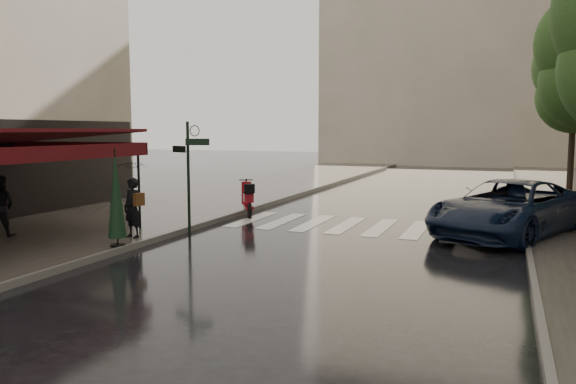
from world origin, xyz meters
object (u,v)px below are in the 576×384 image
Objects in this scene: pedestrian_terrace at (0,206)px; parked_car at (509,209)px; scooter at (248,200)px; parasol_back at (116,195)px; pedestrian_with_umbrella at (132,176)px.

pedestrian_terrace reaches higher than parked_car.
scooter is 8.20m from parked_car.
scooter is (4.09, 6.28, -0.38)m from pedestrian_terrace.
parasol_back is at bearing -124.02° from parked_car.
parasol_back reaches higher than scooter.
pedestrian_terrace is 0.69× the size of parasol_back.
parasol_back reaches higher than parked_car.
pedestrian_terrace is at bearing -153.96° from scooter.
pedestrian_with_umbrella is at bearing 178.10° from pedestrian_terrace.
parked_car is at bearing 38.02° from pedestrian_with_umbrella.
parked_car is (9.00, 4.26, -0.94)m from pedestrian_with_umbrella.
pedestrian_terrace is 0.29× the size of parked_car.
parasol_back is at bearing -125.44° from scooter.
pedestrian_with_umbrella is 3.54m from pedestrian_terrace.
parked_car is at bearing 31.66° from parasol_back.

